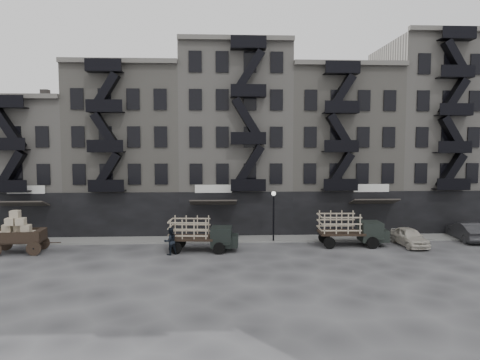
{
  "coord_description": "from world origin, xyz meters",
  "views": [
    {
      "loc": [
        -1.47,
        -32.27,
        7.96
      ],
      "look_at": [
        0.29,
        4.0,
        5.13
      ],
      "focal_mm": 32.0,
      "sensor_mm": 36.0,
      "label": 1
    }
  ],
  "objects_px": {
    "stake_truck_east": "(350,227)",
    "pedestrian_mid": "(170,241)",
    "wagon": "(17,229)",
    "car_far": "(466,231)",
    "stake_truck_west": "(201,232)",
    "car_east": "(409,237)"
  },
  "relations": [
    {
      "from": "stake_truck_east",
      "to": "pedestrian_mid",
      "type": "relative_size",
      "value": 2.73
    },
    {
      "from": "car_east",
      "to": "car_far",
      "type": "distance_m",
      "value": 5.97
    },
    {
      "from": "wagon",
      "to": "stake_truck_east",
      "type": "xyz_separation_m",
      "value": [
        25.62,
        1.12,
        -0.28
      ]
    },
    {
      "from": "car_east",
      "to": "pedestrian_mid",
      "type": "height_order",
      "value": "pedestrian_mid"
    },
    {
      "from": "car_far",
      "to": "car_east",
      "type": "bearing_deg",
      "value": 22.44
    },
    {
      "from": "wagon",
      "to": "stake_truck_west",
      "type": "height_order",
      "value": "wagon"
    },
    {
      "from": "wagon",
      "to": "pedestrian_mid",
      "type": "xyz_separation_m",
      "value": [
        11.48,
        -1.04,
        -0.83
      ]
    },
    {
      "from": "stake_truck_west",
      "to": "car_far",
      "type": "xyz_separation_m",
      "value": [
        22.35,
        2.61,
        -0.69
      ]
    },
    {
      "from": "wagon",
      "to": "pedestrian_mid",
      "type": "bearing_deg",
      "value": -9.35
    },
    {
      "from": "car_far",
      "to": "pedestrian_mid",
      "type": "xyz_separation_m",
      "value": [
        -24.61,
        -3.63,
        0.22
      ]
    },
    {
      "from": "wagon",
      "to": "pedestrian_mid",
      "type": "height_order",
      "value": "wagon"
    },
    {
      "from": "wagon",
      "to": "car_far",
      "type": "relative_size",
      "value": 0.82
    },
    {
      "from": "pedestrian_mid",
      "to": "car_far",
      "type": "bearing_deg",
      "value": 157.37
    },
    {
      "from": "wagon",
      "to": "stake_truck_east",
      "type": "bearing_deg",
      "value": -1.66
    },
    {
      "from": "car_far",
      "to": "pedestrian_mid",
      "type": "distance_m",
      "value": 24.87
    },
    {
      "from": "stake_truck_east",
      "to": "pedestrian_mid",
      "type": "distance_m",
      "value": 14.31
    },
    {
      "from": "stake_truck_west",
      "to": "car_east",
      "type": "distance_m",
      "value": 16.67
    },
    {
      "from": "wagon",
      "to": "car_east",
      "type": "bearing_deg",
      "value": -2.47
    },
    {
      "from": "wagon",
      "to": "stake_truck_east",
      "type": "height_order",
      "value": "wagon"
    },
    {
      "from": "wagon",
      "to": "car_far",
      "type": "bearing_deg",
      "value": -0.06
    },
    {
      "from": "stake_truck_east",
      "to": "car_far",
      "type": "distance_m",
      "value": 10.6
    },
    {
      "from": "stake_truck_west",
      "to": "stake_truck_east",
      "type": "height_order",
      "value": "stake_truck_east"
    }
  ]
}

